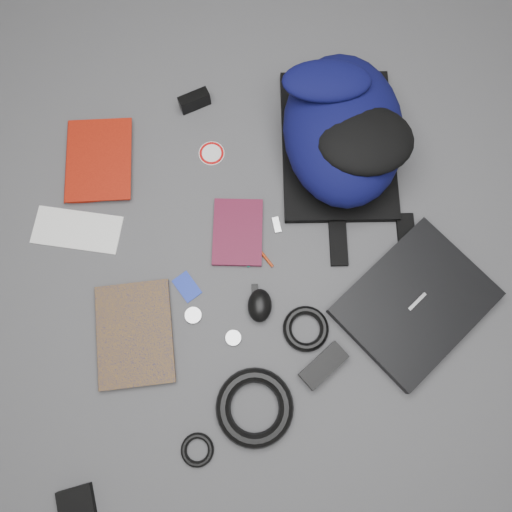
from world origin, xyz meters
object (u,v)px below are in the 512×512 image
object	(u,v)px
mouse	(260,305)
power_brick	(324,366)
laptop	(415,303)
comic_book	(97,338)
backpack	(343,129)
pouch	(77,506)
textbook_red	(66,162)
dvd_case	(238,232)
compact_camera	(194,101)

from	to	relation	value
mouse	power_brick	distance (m)	0.23
laptop	mouse	size ratio (longest dim) A/B	4.18
comic_book	mouse	distance (m)	0.45
backpack	comic_book	distance (m)	0.89
backpack	pouch	bearing A→B (deg)	-125.98
textbook_red	mouse	size ratio (longest dim) A/B	2.83
backpack	dvd_case	world-z (taller)	backpack
laptop	compact_camera	world-z (taller)	compact_camera
laptop	dvd_case	world-z (taller)	laptop
compact_camera	power_brick	distance (m)	0.87
backpack	laptop	world-z (taller)	backpack
compact_camera	pouch	xyz separation A→B (m)	(-0.58, -1.01, -0.01)
textbook_red	dvd_case	size ratio (longest dim) A/B	1.32
textbook_red	dvd_case	distance (m)	0.56
backpack	compact_camera	xyz separation A→B (m)	(-0.37, 0.26, -0.08)
textbook_red	dvd_case	bearing A→B (deg)	-25.69
laptop	dvd_case	distance (m)	0.53
textbook_red	compact_camera	world-z (taller)	compact_camera
backpack	power_brick	xyz separation A→B (m)	(-0.25, -0.60, -0.09)
laptop	pouch	bearing A→B (deg)	167.00
backpack	mouse	world-z (taller)	backpack
textbook_red	power_brick	world-z (taller)	power_brick
laptop	pouch	distance (m)	1.03
mouse	pouch	bearing A→B (deg)	-130.26
laptop	dvd_case	bearing A→B (deg)	114.18
backpack	compact_camera	bearing A→B (deg)	161.06
pouch	mouse	bearing A→B (deg)	30.82
backpack	comic_book	xyz separation A→B (m)	(-0.81, -0.36, -0.10)
laptop	textbook_red	bearing A→B (deg)	114.13
comic_book	compact_camera	size ratio (longest dim) A/B	3.01
power_brick	backpack	bearing A→B (deg)	42.57
backpack	dvd_case	distance (m)	0.42
pouch	laptop	bearing A→B (deg)	13.24
laptop	compact_camera	distance (m)	0.88
compact_camera	mouse	distance (m)	0.66
dvd_case	power_brick	world-z (taller)	power_brick
comic_book	compact_camera	bearing A→B (deg)	64.37
dvd_case	pouch	distance (m)	0.82
textbook_red	pouch	world-z (taller)	textbook_red
dvd_case	laptop	bearing A→B (deg)	-21.55
compact_camera	backpack	bearing A→B (deg)	-43.09
mouse	power_brick	xyz separation A→B (m)	(0.12, -0.20, -0.01)
laptop	comic_book	size ratio (longest dim) A/B	1.37
compact_camera	laptop	bearing A→B (deg)	-69.80
mouse	comic_book	bearing A→B (deg)	-166.58
dvd_case	compact_camera	xyz separation A→B (m)	(-0.01, 0.43, 0.02)
dvd_case	power_brick	distance (m)	0.44
comic_book	pouch	bearing A→B (deg)	-99.25
power_brick	comic_book	bearing A→B (deg)	131.57
dvd_case	power_brick	bearing A→B (deg)	-56.91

